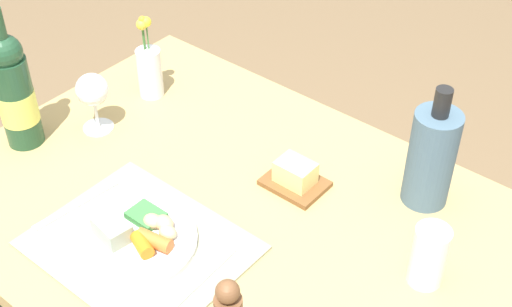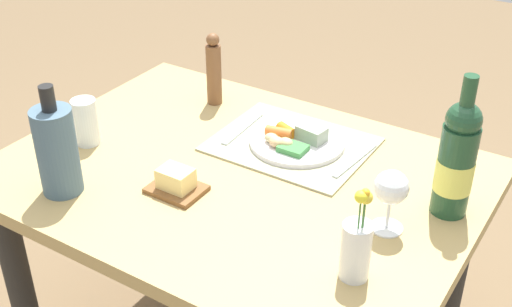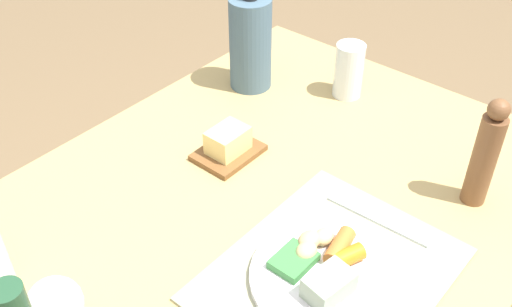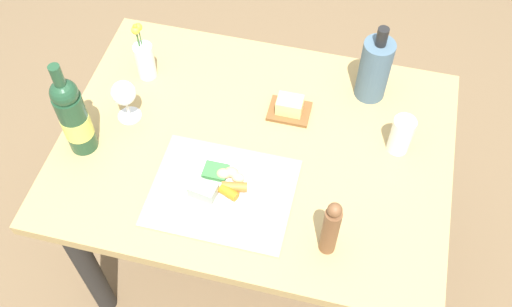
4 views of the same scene
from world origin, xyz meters
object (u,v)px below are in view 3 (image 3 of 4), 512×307
pepper_mill (485,155)px  butter_dish (228,145)px  dinner_plate (327,272)px  cooler_bottle (250,42)px  wine_glass (56,307)px  dining_table (261,250)px  knife (378,219)px  water_tumbler (348,73)px

pepper_mill → butter_dish: size_ratio=1.68×
dinner_plate → butter_dish: size_ratio=1.96×
cooler_bottle → wine_glass: bearing=-159.0°
dining_table → dinner_plate: dinner_plate is taller
knife → cooler_bottle: bearing=63.9°
knife → butter_dish: size_ratio=1.52×
knife → water_tumbler: water_tumbler is taller
dinner_plate → pepper_mill: size_ratio=1.16×
knife → butter_dish: (-0.03, 0.33, 0.02)m
dining_table → knife: size_ratio=5.97×
pepper_mill → wine_glass: 0.74m
dinner_plate → knife: dinner_plate is taller
dinner_plate → pepper_mill: pepper_mill is taller
cooler_bottle → wine_glass: (-0.72, -0.27, -0.01)m
butter_dish → knife: bearing=-85.2°
dinner_plate → water_tumbler: water_tumbler is taller
dining_table → wine_glass: (-0.41, 0.02, 0.22)m
pepper_mill → wine_glass: bearing=156.1°
dining_table → butter_dish: size_ratio=9.06×
dining_table → cooler_bottle: cooler_bottle is taller
wine_glass → water_tumbler: bearing=5.4°
dining_table → cooler_bottle: bearing=43.2°
dining_table → water_tumbler: bearing=12.5°
butter_dish → water_tumbler: bearing=-9.3°
dining_table → cooler_bottle: 0.48m
knife → water_tumbler: size_ratio=1.55×
dinner_plate → cooler_bottle: (0.37, 0.48, 0.09)m
dining_table → water_tumbler: size_ratio=9.25×
dining_table → pepper_mill: size_ratio=5.38×
cooler_bottle → water_tumbler: size_ratio=2.17×
cooler_bottle → wine_glass: size_ratio=1.86×
cooler_bottle → pepper_mill: (-0.04, -0.57, -0.01)m
pepper_mill → butter_dish: (-0.19, 0.43, -0.08)m
pepper_mill → knife: bearing=148.6°
dining_table → pepper_mill: pepper_mill is taller
dining_table → dinner_plate: (-0.06, -0.19, 0.14)m
pepper_mill → wine_glass: pepper_mill is taller
cooler_bottle → wine_glass: cooler_bottle is taller
pepper_mill → butter_dish: bearing=114.2°
dinner_plate → wine_glass: wine_glass is taller
butter_dish → wine_glass: wine_glass is taller
water_tumbler → wine_glass: bearing=-174.6°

